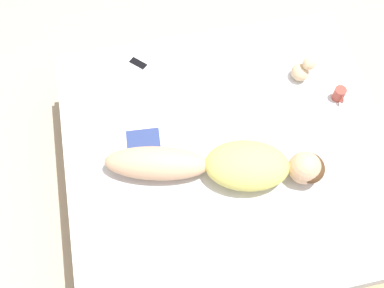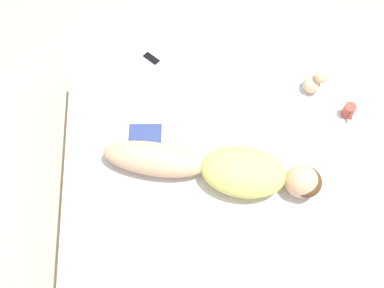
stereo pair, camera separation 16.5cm
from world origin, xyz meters
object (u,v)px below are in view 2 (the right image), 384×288
Objects in this scene: person at (223,169)px; coffee_mug at (349,110)px; open_magazine at (146,120)px; cell_phone at (151,59)px.

person reaches higher than coffee_mug.
open_magazine is 3.16× the size of cell_phone.
cell_phone is at bearing -142.86° from person.
open_magazine is 4.51× the size of coffee_mug.
person reaches higher than open_magazine.
open_magazine is at bearing -92.67° from coffee_mug.
open_magazine is 0.48m from cell_phone.
person is 2.70× the size of open_magazine.
coffee_mug is (0.06, 1.25, 0.04)m from open_magazine.
cell_phone is (-0.53, -1.20, -0.04)m from coffee_mug.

